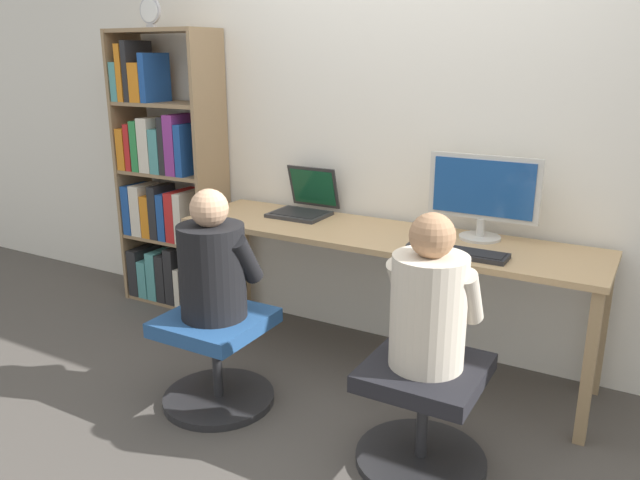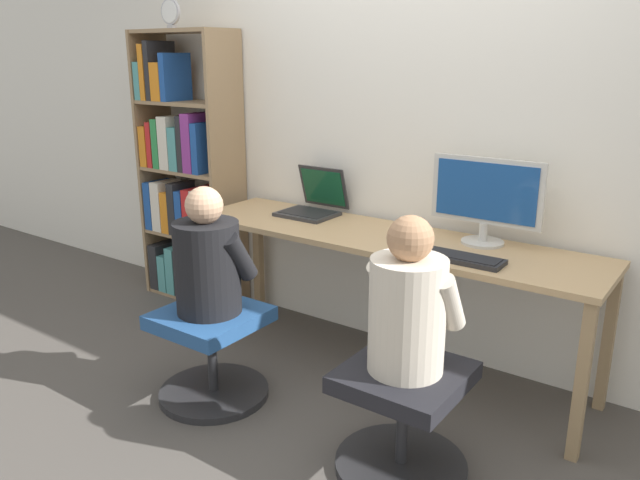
{
  "view_description": "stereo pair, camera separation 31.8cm",
  "coord_description": "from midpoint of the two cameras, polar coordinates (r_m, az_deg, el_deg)",
  "views": [
    {
      "loc": [
        1.26,
        -2.59,
        1.64
      ],
      "look_at": [
        -0.25,
        0.06,
        0.73
      ],
      "focal_mm": 35.0,
      "sensor_mm": 36.0,
      "label": 1
    },
    {
      "loc": [
        1.53,
        -2.42,
        1.64
      ],
      "look_at": [
        -0.25,
        0.06,
        0.73
      ],
      "focal_mm": 35.0,
      "sensor_mm": 36.0,
      "label": 2
    }
  ],
  "objects": [
    {
      "name": "office_chair_left",
      "position": [
        2.64,
        11.16,
        -15.48
      ],
      "size": [
        0.54,
        0.54,
        0.46
      ],
      "color": "#262628",
      "rests_on": "ground_plane"
    },
    {
      "name": "desktop_monitor",
      "position": [
        3.15,
        17.73,
        3.55
      ],
      "size": [
        0.55,
        0.21,
        0.42
      ],
      "color": "beige",
      "rests_on": "desk"
    },
    {
      "name": "wall_back",
      "position": [
        3.45,
        11.75,
        10.62
      ],
      "size": [
        10.0,
        0.05,
        2.6
      ],
      "color": "white",
      "rests_on": "ground_plane"
    },
    {
      "name": "computer_mouse_by_keyboard",
      "position": [
        2.99,
        11.17,
        -0.78
      ],
      "size": [
        0.06,
        0.11,
        0.04
      ],
      "color": "black",
      "rests_on": "desk"
    },
    {
      "name": "ground_plane",
      "position": [
        3.3,
        5.78,
        -13.25
      ],
      "size": [
        14.0,
        14.0,
        0.0
      ],
      "primitive_type": "plane",
      "color": "#4C4742"
    },
    {
      "name": "desk",
      "position": [
        3.27,
        8.6,
        -0.84
      ],
      "size": [
        2.24,
        0.57,
        0.75
      ],
      "color": "tan",
      "rests_on": "ground_plane"
    },
    {
      "name": "laptop",
      "position": [
        3.63,
        1.83,
        3.21
      ],
      "size": [
        0.32,
        0.33,
        0.27
      ],
      "color": "#2D2D30",
      "rests_on": "desk"
    },
    {
      "name": "bookshelf",
      "position": [
        4.28,
        -10.29,
        5.01
      ],
      "size": [
        0.72,
        0.32,
        1.79
      ],
      "color": "#997A56",
      "rests_on": "ground_plane"
    },
    {
      "name": "desk_clock",
      "position": [
        4.11,
        -11.25,
        19.73
      ],
      "size": [
        0.15,
        0.03,
        0.17
      ],
      "color": "#B2B2B7",
      "rests_on": "bookshelf"
    },
    {
      "name": "office_chair_right",
      "position": [
        3.11,
        -6.95,
        -9.96
      ],
      "size": [
        0.54,
        0.54,
        0.46
      ],
      "color": "#262628",
      "rests_on": "ground_plane"
    },
    {
      "name": "person_at_monitor",
      "position": [
        2.43,
        11.82,
        -5.98
      ],
      "size": [
        0.36,
        0.31,
        0.62
      ],
      "color": "beige",
      "rests_on": "office_chair_left"
    },
    {
      "name": "keyboard",
      "position": [
        2.92,
        15.79,
        -1.62
      ],
      "size": [
        0.39,
        0.14,
        0.03
      ],
      "color": "#232326",
      "rests_on": "desk"
    },
    {
      "name": "person_at_laptop",
      "position": [
        2.94,
        -7.2,
        -1.88
      ],
      "size": [
        0.38,
        0.32,
        0.61
      ],
      "color": "black",
      "rests_on": "office_chair_right"
    }
  ]
}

